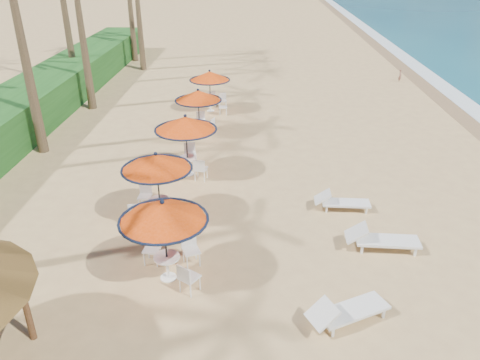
{
  "coord_description": "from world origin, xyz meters",
  "views": [
    {
      "loc": [
        -2.44,
        -9.41,
        7.84
      ],
      "look_at": [
        -2.89,
        3.87,
        1.2
      ],
      "focal_mm": 35.0,
      "sensor_mm": 36.0,
      "label": 1
    }
  ],
  "objects_px": {
    "station_3": "(198,101)",
    "lounger_near": "(346,311)",
    "station_0": "(166,221)",
    "lounger_mid": "(380,239)",
    "station_2": "(186,131)",
    "station_1": "(156,171)",
    "lounger_far": "(340,201)",
    "station_4": "(211,81)"
  },
  "relations": [
    {
      "from": "lounger_mid",
      "to": "station_0",
      "type": "bearing_deg",
      "value": -163.03
    },
    {
      "from": "station_1",
      "to": "lounger_mid",
      "type": "xyz_separation_m",
      "value": [
        6.66,
        -1.51,
        -1.33
      ]
    },
    {
      "from": "station_2",
      "to": "station_4",
      "type": "xyz_separation_m",
      "value": [
        0.25,
        7.8,
        -0.15
      ]
    },
    {
      "from": "station_4",
      "to": "lounger_far",
      "type": "relative_size",
      "value": 1.2
    },
    {
      "from": "lounger_far",
      "to": "lounger_mid",
      "type": "bearing_deg",
      "value": -68.95
    },
    {
      "from": "station_0",
      "to": "station_3",
      "type": "distance_m",
      "value": 10.44
    },
    {
      "from": "station_0",
      "to": "lounger_far",
      "type": "bearing_deg",
      "value": 36.45
    },
    {
      "from": "station_3",
      "to": "lounger_near",
      "type": "height_order",
      "value": "station_3"
    },
    {
      "from": "station_0",
      "to": "lounger_far",
      "type": "xyz_separation_m",
      "value": [
        5.05,
        3.73,
        -1.42
      ]
    },
    {
      "from": "station_4",
      "to": "lounger_near",
      "type": "distance_m",
      "value": 16.24
    },
    {
      "from": "station_3",
      "to": "station_4",
      "type": "relative_size",
      "value": 1.0
    },
    {
      "from": "station_3",
      "to": "lounger_mid",
      "type": "relative_size",
      "value": 1.04
    },
    {
      "from": "station_1",
      "to": "lounger_mid",
      "type": "height_order",
      "value": "station_1"
    },
    {
      "from": "station_2",
      "to": "lounger_mid",
      "type": "xyz_separation_m",
      "value": [
        6.18,
        -4.76,
        -1.42
      ]
    },
    {
      "from": "station_1",
      "to": "station_3",
      "type": "relative_size",
      "value": 1.04
    },
    {
      "from": "station_2",
      "to": "lounger_near",
      "type": "height_order",
      "value": "station_2"
    },
    {
      "from": "station_1",
      "to": "lounger_far",
      "type": "xyz_separation_m",
      "value": [
        5.89,
        0.74,
        -1.38
      ]
    },
    {
      "from": "lounger_near",
      "to": "lounger_far",
      "type": "xyz_separation_m",
      "value": [
        0.71,
        5.26,
        -0.03
      ]
    },
    {
      "from": "station_1",
      "to": "station_4",
      "type": "relative_size",
      "value": 1.04
    },
    {
      "from": "station_0",
      "to": "lounger_mid",
      "type": "bearing_deg",
      "value": 14.23
    },
    {
      "from": "station_0",
      "to": "station_1",
      "type": "distance_m",
      "value": 3.11
    },
    {
      "from": "station_3",
      "to": "lounger_mid",
      "type": "height_order",
      "value": "station_3"
    },
    {
      "from": "station_4",
      "to": "lounger_near",
      "type": "relative_size",
      "value": 1.06
    },
    {
      "from": "station_2",
      "to": "station_4",
      "type": "distance_m",
      "value": 7.81
    },
    {
      "from": "station_0",
      "to": "station_4",
      "type": "height_order",
      "value": "station_0"
    },
    {
      "from": "station_0",
      "to": "lounger_mid",
      "type": "relative_size",
      "value": 1.11
    },
    {
      "from": "station_1",
      "to": "lounger_far",
      "type": "distance_m",
      "value": 6.09
    },
    {
      "from": "station_0",
      "to": "lounger_mid",
      "type": "distance_m",
      "value": 6.16
    },
    {
      "from": "lounger_near",
      "to": "lounger_mid",
      "type": "relative_size",
      "value": 0.98
    },
    {
      "from": "station_1",
      "to": "lounger_far",
      "type": "relative_size",
      "value": 1.25
    },
    {
      "from": "station_0",
      "to": "lounger_far",
      "type": "height_order",
      "value": "station_0"
    },
    {
      "from": "station_2",
      "to": "station_3",
      "type": "height_order",
      "value": "station_2"
    },
    {
      "from": "station_2",
      "to": "lounger_near",
      "type": "xyz_separation_m",
      "value": [
        4.7,
        -7.77,
        -1.43
      ]
    },
    {
      "from": "station_4",
      "to": "station_2",
      "type": "bearing_deg",
      "value": -91.84
    },
    {
      "from": "lounger_near",
      "to": "lounger_far",
      "type": "relative_size",
      "value": 1.13
    },
    {
      "from": "station_4",
      "to": "station_0",
      "type": "bearing_deg",
      "value": -89.55
    },
    {
      "from": "station_2",
      "to": "station_3",
      "type": "bearing_deg",
      "value": 90.26
    },
    {
      "from": "station_2",
      "to": "lounger_near",
      "type": "relative_size",
      "value": 1.16
    },
    {
      "from": "station_4",
      "to": "lounger_mid",
      "type": "height_order",
      "value": "station_4"
    },
    {
      "from": "lounger_mid",
      "to": "lounger_far",
      "type": "distance_m",
      "value": 2.38
    },
    {
      "from": "station_0",
      "to": "station_3",
      "type": "relative_size",
      "value": 1.07
    },
    {
      "from": "station_2",
      "to": "lounger_far",
      "type": "height_order",
      "value": "station_2"
    }
  ]
}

